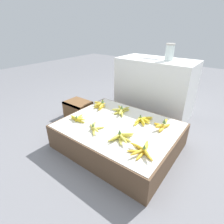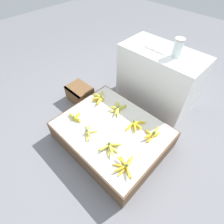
{
  "view_description": "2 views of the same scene",
  "coord_description": "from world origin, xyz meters",
  "px_view_note": "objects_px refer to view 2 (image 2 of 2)",
  "views": [
    {
      "loc": [
        0.91,
        -1.31,
        1.22
      ],
      "look_at": [
        -0.14,
        0.06,
        0.36
      ],
      "focal_mm": 28.0,
      "sensor_mm": 36.0,
      "label": 1
    },
    {
      "loc": [
        0.83,
        -0.87,
        1.85
      ],
      "look_at": [
        -0.14,
        0.15,
        0.31
      ],
      "focal_mm": 28.0,
      "sensor_mm": 36.0,
      "label": 2
    }
  ],
  "objects_px": {
    "banana_bunch_front_midleft": "(89,132)",
    "banana_bunch_middle_midright": "(135,125)",
    "foam_tray_white": "(157,48)",
    "banana_bunch_front_left": "(75,117)",
    "banana_bunch_front_midright": "(110,147)",
    "glass_jar": "(178,48)",
    "wooden_crate": "(80,94)",
    "banana_bunch_middle_left": "(100,98)",
    "banana_bunch_front_right": "(125,166)",
    "banana_bunch_middle_right": "(152,134)",
    "banana_bunch_middle_midleft": "(118,108)"
  },
  "relations": [
    {
      "from": "wooden_crate",
      "to": "banana_bunch_front_midleft",
      "type": "bearing_deg",
      "value": -31.03
    },
    {
      "from": "banana_bunch_front_left",
      "to": "banana_bunch_front_right",
      "type": "bearing_deg",
      "value": -3.44
    },
    {
      "from": "wooden_crate",
      "to": "banana_bunch_middle_right",
      "type": "relative_size",
      "value": 1.45
    },
    {
      "from": "banana_bunch_front_left",
      "to": "banana_bunch_middle_right",
      "type": "xyz_separation_m",
      "value": [
        0.8,
        0.42,
        0.01
      ]
    },
    {
      "from": "banana_bunch_middle_left",
      "to": "banana_bunch_middle_right",
      "type": "bearing_deg",
      "value": -0.02
    },
    {
      "from": "banana_bunch_front_midleft",
      "to": "banana_bunch_front_midright",
      "type": "relative_size",
      "value": 0.88
    },
    {
      "from": "banana_bunch_middle_midleft",
      "to": "banana_bunch_middle_right",
      "type": "relative_size",
      "value": 0.98
    },
    {
      "from": "banana_bunch_front_left",
      "to": "banana_bunch_front_midleft",
      "type": "relative_size",
      "value": 1.06
    },
    {
      "from": "banana_bunch_middle_midright",
      "to": "glass_jar",
      "type": "bearing_deg",
      "value": 96.13
    },
    {
      "from": "wooden_crate",
      "to": "banana_bunch_front_midleft",
      "type": "xyz_separation_m",
      "value": [
        0.74,
        -0.44,
        0.18
      ]
    },
    {
      "from": "banana_bunch_front_left",
      "to": "banana_bunch_front_midright",
      "type": "distance_m",
      "value": 0.58
    },
    {
      "from": "wooden_crate",
      "to": "banana_bunch_front_right",
      "type": "xyz_separation_m",
      "value": [
        1.28,
        -0.46,
        0.18
      ]
    },
    {
      "from": "banana_bunch_front_right",
      "to": "banana_bunch_front_left",
      "type": "bearing_deg",
      "value": 176.56
    },
    {
      "from": "glass_jar",
      "to": "foam_tray_white",
      "type": "xyz_separation_m",
      "value": [
        -0.24,
        -0.0,
        -0.1
      ]
    },
    {
      "from": "foam_tray_white",
      "to": "banana_bunch_front_left",
      "type": "bearing_deg",
      "value": -102.49
    },
    {
      "from": "banana_bunch_middle_left",
      "to": "banana_bunch_front_midright",
      "type": "bearing_deg",
      "value": -34.83
    },
    {
      "from": "banana_bunch_front_left",
      "to": "banana_bunch_middle_midright",
      "type": "relative_size",
      "value": 0.84
    },
    {
      "from": "banana_bunch_front_midleft",
      "to": "banana_bunch_middle_right",
      "type": "relative_size",
      "value": 0.86
    },
    {
      "from": "wooden_crate",
      "to": "banana_bunch_front_midright",
      "type": "distance_m",
      "value": 1.13
    },
    {
      "from": "banana_bunch_front_right",
      "to": "banana_bunch_front_midright",
      "type": "bearing_deg",
      "value": 168.57
    },
    {
      "from": "banana_bunch_front_left",
      "to": "wooden_crate",
      "type": "bearing_deg",
      "value": 138.07
    },
    {
      "from": "banana_bunch_middle_left",
      "to": "banana_bunch_middle_midright",
      "type": "distance_m",
      "value": 0.61
    },
    {
      "from": "banana_bunch_front_midright",
      "to": "banana_bunch_middle_midright",
      "type": "xyz_separation_m",
      "value": [
        0.0,
        0.4,
        -0.0
      ]
    },
    {
      "from": "banana_bunch_front_midleft",
      "to": "banana_bunch_front_midright",
      "type": "xyz_separation_m",
      "value": [
        0.3,
        0.03,
        0.0
      ]
    },
    {
      "from": "banana_bunch_middle_midright",
      "to": "glass_jar",
      "type": "height_order",
      "value": "glass_jar"
    },
    {
      "from": "banana_bunch_front_right",
      "to": "banana_bunch_front_midleft",
      "type": "bearing_deg",
      "value": 177.83
    },
    {
      "from": "wooden_crate",
      "to": "banana_bunch_middle_midright",
      "type": "distance_m",
      "value": 1.06
    },
    {
      "from": "banana_bunch_front_left",
      "to": "banana_bunch_middle_left",
      "type": "xyz_separation_m",
      "value": [
        -0.03,
        0.42,
        0.01
      ]
    },
    {
      "from": "banana_bunch_middle_left",
      "to": "foam_tray_white",
      "type": "relative_size",
      "value": 0.81
    },
    {
      "from": "banana_bunch_front_right",
      "to": "banana_bunch_middle_midright",
      "type": "distance_m",
      "value": 0.51
    },
    {
      "from": "banana_bunch_front_midright",
      "to": "banana_bunch_middle_midright",
      "type": "height_order",
      "value": "banana_bunch_front_midright"
    },
    {
      "from": "banana_bunch_front_midleft",
      "to": "banana_bunch_middle_right",
      "type": "distance_m",
      "value": 0.69
    },
    {
      "from": "banana_bunch_front_midleft",
      "to": "banana_bunch_middle_midright",
      "type": "xyz_separation_m",
      "value": [
        0.31,
        0.43,
        -0.0
      ]
    },
    {
      "from": "glass_jar",
      "to": "banana_bunch_middle_midright",
      "type": "bearing_deg",
      "value": -83.87
    },
    {
      "from": "banana_bunch_front_midleft",
      "to": "banana_bunch_middle_midright",
      "type": "relative_size",
      "value": 0.8
    },
    {
      "from": "banana_bunch_middle_right",
      "to": "banana_bunch_front_midleft",
      "type": "bearing_deg",
      "value": -139.4
    },
    {
      "from": "banana_bunch_middle_right",
      "to": "foam_tray_white",
      "type": "bearing_deg",
      "value": 126.54
    },
    {
      "from": "banana_bunch_middle_midleft",
      "to": "banana_bunch_middle_midright",
      "type": "distance_m",
      "value": 0.32
    },
    {
      "from": "wooden_crate",
      "to": "foam_tray_white",
      "type": "distance_m",
      "value": 1.24
    },
    {
      "from": "banana_bunch_front_midright",
      "to": "banana_bunch_middle_midright",
      "type": "bearing_deg",
      "value": 89.78
    },
    {
      "from": "banana_bunch_front_left",
      "to": "banana_bunch_middle_right",
      "type": "relative_size",
      "value": 0.91
    },
    {
      "from": "wooden_crate",
      "to": "banana_bunch_front_right",
      "type": "height_order",
      "value": "banana_bunch_front_right"
    },
    {
      "from": "banana_bunch_front_right",
      "to": "banana_bunch_middle_right",
      "type": "distance_m",
      "value": 0.47
    },
    {
      "from": "banana_bunch_front_midright",
      "to": "banana_bunch_front_left",
      "type": "bearing_deg",
      "value": 179.96
    },
    {
      "from": "foam_tray_white",
      "to": "banana_bunch_front_right",
      "type": "bearing_deg",
      "value": -64.8
    },
    {
      "from": "banana_bunch_middle_midright",
      "to": "foam_tray_white",
      "type": "xyz_separation_m",
      "value": [
        -0.33,
        0.75,
        0.52
      ]
    },
    {
      "from": "banana_bunch_front_midleft",
      "to": "banana_bunch_front_midright",
      "type": "height_order",
      "value": "banana_bunch_front_midright"
    },
    {
      "from": "glass_jar",
      "to": "banana_bunch_front_midright",
      "type": "bearing_deg",
      "value": -86.06
    },
    {
      "from": "banana_bunch_front_midright",
      "to": "glass_jar",
      "type": "relative_size",
      "value": 1.15
    },
    {
      "from": "banana_bunch_front_midleft",
      "to": "banana_bunch_middle_left",
      "type": "xyz_separation_m",
      "value": [
        -0.3,
        0.45,
        0.01
      ]
    }
  ]
}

